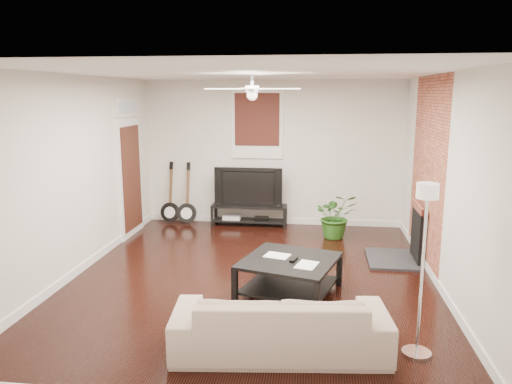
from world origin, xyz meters
TOP-DOWN VIEW (x-y plane):
  - room at (0.00, 0.00)m, footprint 5.01×6.01m
  - brick_accent at (2.49, 1.00)m, footprint 0.02×2.20m
  - fireplace at (2.20, 1.00)m, footprint 0.80×1.10m
  - window_back at (-0.30, 2.97)m, footprint 1.00×0.06m
  - door_left at (-2.46, 1.90)m, footprint 0.08×1.00m
  - tv_stand at (-0.43, 2.78)m, footprint 1.46×0.39m
  - tv at (-0.43, 2.80)m, footprint 1.31×0.17m
  - coffee_table at (0.54, -0.49)m, footprint 1.39×1.39m
  - sofa at (0.54, -1.95)m, footprint 2.20×1.05m
  - floor_lamp at (1.89, -1.85)m, footprint 0.31×0.31m
  - potted_plant at (1.22, 2.12)m, footprint 0.82×0.74m
  - guitar_left at (-2.02, 2.75)m, footprint 0.40×0.30m
  - guitar_right at (-1.67, 2.72)m, footprint 0.39×0.28m
  - ceiling_fan at (0.00, 0.00)m, footprint 1.24×1.24m

SIDE VIEW (x-z plane):
  - tv_stand at x=-0.43m, z-range 0.00..0.41m
  - coffee_table at x=0.54m, z-range 0.00..0.47m
  - sofa at x=0.54m, z-range 0.00..0.62m
  - potted_plant at x=1.22m, z-range 0.00..0.82m
  - fireplace at x=2.20m, z-range 0.00..0.92m
  - guitar_left at x=-2.02m, z-range 0.00..1.24m
  - guitar_right at x=-1.67m, z-range 0.00..1.24m
  - tv at x=-0.43m, z-range 0.41..1.16m
  - floor_lamp at x=1.89m, z-range 0.00..1.74m
  - door_left at x=-2.46m, z-range 0.00..2.50m
  - room at x=0.00m, z-range 0.00..2.80m
  - brick_accent at x=2.49m, z-range 0.00..2.80m
  - window_back at x=-0.30m, z-range 1.30..2.60m
  - ceiling_fan at x=0.00m, z-range 2.44..2.76m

